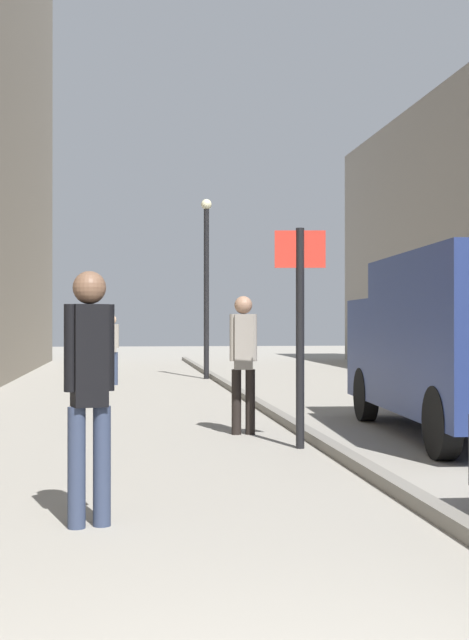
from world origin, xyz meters
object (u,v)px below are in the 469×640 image
pedestrian_main_foreground (89,379)px  lamp_post (206,276)px  pedestrian_mid_block (243,355)px  street_sign_post (300,317)px  pedestrian_far_crossing (112,345)px  delivery_van (468,340)px

pedestrian_main_foreground → lamp_post: lamp_post is taller
pedestrian_mid_block → lamp_post: size_ratio=0.39×
pedestrian_mid_block → lamp_post: 11.43m
street_sign_post → lamp_post: lamp_post is taller
pedestrian_far_crossing → lamp_post: size_ratio=0.35×
pedestrian_main_foreground → street_sign_post: street_sign_post is taller
lamp_post → pedestrian_mid_block: bearing=-92.9°
pedestrian_main_foreground → street_sign_post: bearing=42.4°
pedestrian_far_crossing → street_sign_post: (2.36, -10.69, 0.58)m
pedestrian_main_foreground → pedestrian_mid_block: pedestrian_main_foreground is taller
pedestrian_main_foreground → lamp_post: bearing=66.6°
pedestrian_mid_block → pedestrian_far_crossing: pedestrian_mid_block is taller
delivery_van → street_sign_post: bearing=-159.9°
pedestrian_main_foreground → street_sign_post: size_ratio=0.71×
pedestrian_far_crossing → street_sign_post: street_sign_post is taller
pedestrian_main_foreground → pedestrian_mid_block: bearing=54.8°
pedestrian_far_crossing → street_sign_post: bearing=101.4°
pedestrian_mid_block → delivery_van: bearing=-7.6°
delivery_van → lamp_post: size_ratio=1.13×
pedestrian_far_crossing → delivery_van: 11.04m
pedestrian_main_foreground → pedestrian_mid_block: size_ratio=1.01×
pedestrian_main_foreground → delivery_van: size_ratio=0.35×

